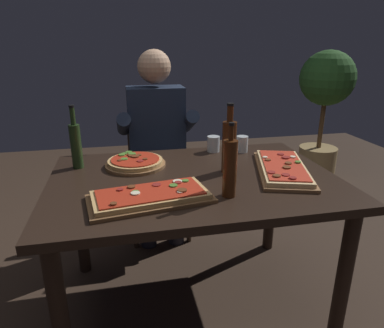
{
  "coord_description": "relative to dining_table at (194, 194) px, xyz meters",
  "views": [
    {
      "loc": [
        -0.34,
        -1.53,
        1.36
      ],
      "look_at": [
        0.0,
        0.05,
        0.79
      ],
      "focal_mm": 31.98,
      "sensor_mm": 36.0,
      "label": 1
    }
  ],
  "objects": [
    {
      "name": "pizza_round_far",
      "position": [
        -0.27,
        0.22,
        0.12
      ],
      "size": [
        0.32,
        0.32,
        0.05
      ],
      "color": "brown",
      "rests_on": "dining_table"
    },
    {
      "name": "pizza_rectangular_left",
      "position": [
        0.46,
        -0.02,
        0.12
      ],
      "size": [
        0.39,
        0.59,
        0.05
      ],
      "color": "brown",
      "rests_on": "dining_table"
    },
    {
      "name": "tumbler_far_side",
      "position": [
        0.37,
        0.34,
        0.14
      ],
      "size": [
        0.07,
        0.07,
        0.1
      ],
      "color": "silver",
      "rests_on": "dining_table"
    },
    {
      "name": "dining_table",
      "position": [
        0.0,
        0.0,
        0.0
      ],
      "size": [
        1.4,
        0.96,
        0.74
      ],
      "color": "black",
      "rests_on": "ground_plane"
    },
    {
      "name": "pizza_rectangular_front",
      "position": [
        -0.24,
        -0.23,
        0.12
      ],
      "size": [
        0.54,
        0.32,
        0.05
      ],
      "color": "brown",
      "rests_on": "dining_table"
    },
    {
      "name": "vinegar_bottle_green",
      "position": [
        -0.57,
        0.26,
        0.22
      ],
      "size": [
        0.06,
        0.06,
        0.33
      ],
      "color": "#233819",
      "rests_on": "dining_table"
    },
    {
      "name": "oil_bottle_amber",
      "position": [
        0.1,
        -0.25,
        0.23
      ],
      "size": [
        0.06,
        0.06,
        0.32
      ],
      "color": "#47230F",
      "rests_on": "dining_table"
    },
    {
      "name": "potted_plant_corner",
      "position": [
        1.6,
        1.43,
        0.17
      ],
      "size": [
        0.52,
        0.52,
        1.31
      ],
      "color": "tan",
      "rests_on": "ground_plane"
    },
    {
      "name": "wine_bottle_dark",
      "position": [
        0.19,
        0.04,
        0.24
      ],
      "size": [
        0.07,
        0.07,
        0.35
      ],
      "color": "#47230F",
      "rests_on": "dining_table"
    },
    {
      "name": "seated_diner",
      "position": [
        -0.1,
        0.74,
        0.1
      ],
      "size": [
        0.53,
        0.41,
        1.33
      ],
      "color": "#23232D",
      "rests_on": "ground_plane"
    },
    {
      "name": "ground_plane",
      "position": [
        0.0,
        0.0,
        -0.64
      ],
      "size": [
        6.4,
        6.4,
        0.0
      ],
      "primitive_type": "plane",
      "color": "#38281E"
    },
    {
      "name": "diner_chair",
      "position": [
        -0.1,
        0.86,
        -0.16
      ],
      "size": [
        0.44,
        0.44,
        0.87
      ],
      "color": "#3D2B1E",
      "rests_on": "ground_plane"
    },
    {
      "name": "tumbler_near_camera",
      "position": [
        0.2,
        0.39,
        0.14
      ],
      "size": [
        0.08,
        0.08,
        0.09
      ],
      "color": "silver",
      "rests_on": "dining_table"
    }
  ]
}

